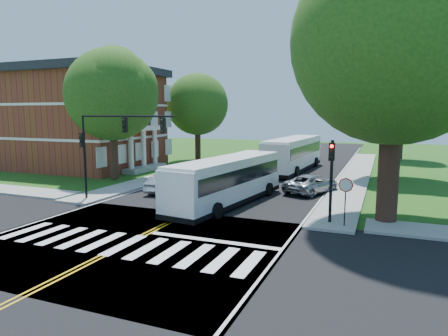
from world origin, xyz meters
The scene contains 24 objects.
ground centered at (0.00, 0.00, 0.00)m, with size 140.00×140.00×0.00m, color #254D13.
road centered at (0.00, 18.00, 0.01)m, with size 14.00×96.00×0.01m, color black.
cross_road centered at (0.00, 0.00, 0.01)m, with size 60.00×12.00×0.01m, color black.
center_line centered at (0.00, 22.00, 0.01)m, with size 0.36×70.00×0.01m, color gold.
edge_line_w centered at (-6.80, 22.00, 0.01)m, with size 0.12×70.00×0.01m, color silver.
edge_line_e centered at (6.80, 22.00, 0.01)m, with size 0.12×70.00×0.01m, color silver.
crosswalk centered at (0.00, -0.50, 0.02)m, with size 12.60×3.00×0.01m, color silver.
stop_bar centered at (3.50, 1.60, 0.02)m, with size 6.60×0.40×0.01m, color silver.
sidewalk_nw centered at (-8.30, 25.00, 0.07)m, with size 2.60×40.00×0.15m, color gray.
sidewalk_ne centered at (8.30, 25.00, 0.07)m, with size 2.60×40.00×0.15m, color gray.
tree_ne_big centered at (11.00, 8.00, 9.62)m, with size 10.80×10.80×14.91m.
tree_west_near centered at (-11.50, 14.00, 7.53)m, with size 8.00×8.00×11.40m.
tree_west_far centered at (-11.00, 30.00, 7.00)m, with size 7.60×7.60×10.67m.
tree_east_mid centered at (11.50, 24.00, 7.86)m, with size 8.40×8.40×11.93m.
tree_east_far centered at (12.50, 40.00, 6.86)m, with size 7.20×7.20×10.34m.
brick_building centered at (-21.95, 20.00, 5.42)m, with size 20.00×13.00×10.80m.
signal_nw centered at (-5.86, 6.43, 4.38)m, with size 7.15×0.46×5.66m.
signal_ne centered at (8.20, 6.44, 2.96)m, with size 0.30×0.46×4.40m.
stop_sign centered at (9.00, 5.98, 2.03)m, with size 0.76×0.08×2.53m.
bus_lead centered at (1.33, 8.94, 1.62)m, with size 4.07×11.98×3.04m.
bus_follow centered at (2.03, 25.57, 1.80)m, with size 3.71×13.24×3.39m.
hatchback centered at (-4.52, 10.86, 0.69)m, with size 1.43×4.11×1.35m, color #ADB0B4.
suv centered at (5.80, 14.76, 0.70)m, with size 2.29×4.97×1.38m, color #A6A8AD.
dark_sedan centered at (5.29, 15.54, 0.59)m, with size 1.63×4.01×1.16m, color black.
Camera 1 is at (10.76, -14.96, 5.96)m, focal length 32.00 mm.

